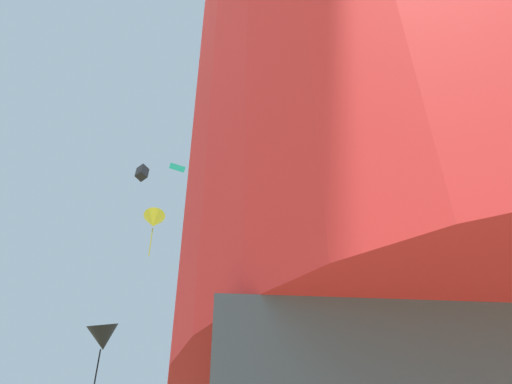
{
  "coord_description": "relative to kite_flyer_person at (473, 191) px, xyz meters",
  "views": [
    {
      "loc": [
        -0.06,
        0.08,
        0.76
      ],
      "look_at": [
        0.08,
        3.08,
        2.95
      ],
      "focal_mm": 36.18,
      "sensor_mm": 36.0,
      "label": 1
    }
  ],
  "objects": [
    {
      "name": "distant_kite_yellow_low_left",
      "position": [
        -5.15,
        26.52,
        16.93
      ],
      "size": [
        1.89,
        2.07,
        3.21
      ],
      "color": "yellow"
    },
    {
      "name": "distant_kite_teal_high_left",
      "position": [
        -2.98,
        19.07,
        15.27
      ],
      "size": [
        1.01,
        0.99,
        0.36
      ],
      "color": "#19B2AD"
    },
    {
      "name": "distant_kite_red_mid_left",
      "position": [
        8.15,
        12.65,
        8.49
      ],
      "size": [
        1.13,
        1.27,
        1.44
      ],
      "color": "red"
    },
    {
      "name": "distant_kite_black_overhead_distant",
      "position": [
        -5.33,
        22.15,
        17.25
      ],
      "size": [
        0.72,
        0.91,
        0.98
      ],
      "color": "black"
    },
    {
      "name": "distant_kite_red_low_right",
      "position": [
        -0.94,
        11.34,
        4.06
      ],
      "size": [
        1.11,
        1.11,
        1.81
      ],
      "color": "red"
    },
    {
      "name": "kite_flyer_person",
      "position": [
        0.0,
        0.0,
        0.0
      ],
      "size": [
        0.81,
        0.35,
        1.92
      ],
      "color": "#424751",
      "rests_on": "ground"
    },
    {
      "name": "distant_kite_black_high_right",
      "position": [
        -4.62,
        17.32,
        6.23
      ],
      "size": [
        1.54,
        1.68,
        2.63
      ],
      "color": "black"
    }
  ]
}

